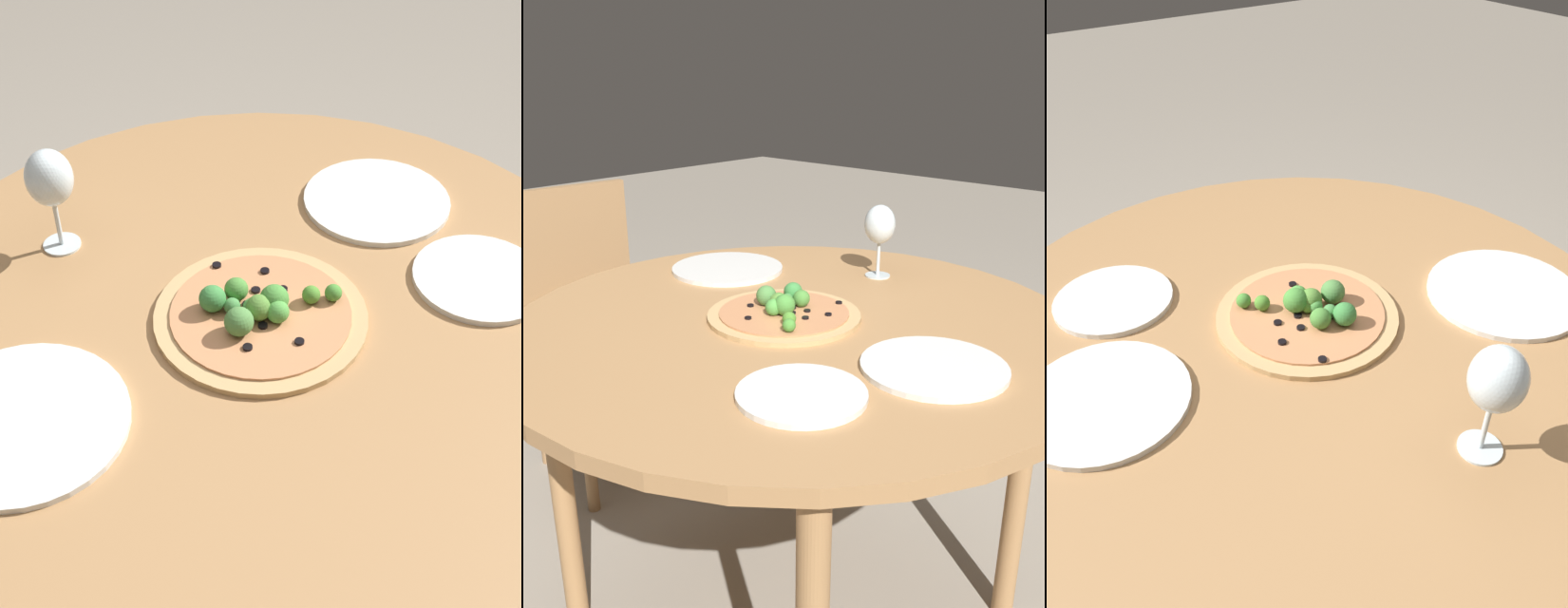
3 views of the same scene
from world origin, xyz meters
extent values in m
plane|color=gray|center=(0.00, 0.00, 0.00)|extent=(12.00, 12.00, 0.00)
cylinder|color=#A87A4C|center=(0.00, 0.00, 0.76)|extent=(1.16, 1.16, 0.03)
cylinder|color=#A87A4C|center=(0.36, -0.36, 0.37)|extent=(0.05, 0.05, 0.74)
cylinder|color=#A87A4C|center=(-0.36, 0.36, 0.37)|extent=(0.05, 0.05, 0.74)
cylinder|color=#A87A4C|center=(0.36, 0.36, 0.37)|extent=(0.05, 0.05, 0.74)
cylinder|color=#997047|center=(0.72, 0.09, 0.20)|extent=(0.04, 0.04, 0.41)
cylinder|color=#997047|center=(1.06, 0.06, 0.20)|extent=(0.04, 0.04, 0.41)
cylinder|color=tan|center=(0.02, 0.01, 0.78)|extent=(0.31, 0.31, 0.01)
cylinder|color=tan|center=(0.02, 0.01, 0.78)|extent=(0.27, 0.27, 0.00)
sphere|color=#538836|center=(0.03, 0.01, 0.80)|extent=(0.04, 0.04, 0.04)
sphere|color=#4C9643|center=(0.03, 0.00, 0.80)|extent=(0.03, 0.03, 0.03)
sphere|color=#4D852B|center=(0.02, 0.01, 0.80)|extent=(0.02, 0.02, 0.02)
sphere|color=#468A32|center=(-0.06, 0.08, 0.80)|extent=(0.03, 0.03, 0.03)
sphere|color=#4D9B40|center=(0.02, 0.04, 0.80)|extent=(0.03, 0.03, 0.03)
sphere|color=#4B882D|center=(-0.04, 0.06, 0.80)|extent=(0.03, 0.03, 0.03)
sphere|color=#468D38|center=(0.01, 0.02, 0.81)|extent=(0.04, 0.04, 0.04)
sphere|color=#4C8441|center=(0.07, 0.01, 0.81)|extent=(0.04, 0.04, 0.04)
sphere|color=#478636|center=(0.02, -0.04, 0.80)|extent=(0.04, 0.04, 0.04)
sphere|color=#3B843E|center=(0.05, -0.05, 0.81)|extent=(0.04, 0.04, 0.04)
sphere|color=#438441|center=(0.04, -0.03, 0.80)|extent=(0.02, 0.02, 0.02)
cylinder|color=black|center=(0.04, 0.09, 0.79)|extent=(0.01, 0.01, 0.00)
cylinder|color=black|center=(0.04, 0.03, 0.79)|extent=(0.01, 0.01, 0.00)
cylinder|color=black|center=(0.00, 0.01, 0.79)|extent=(0.01, 0.01, 0.00)
cylinder|color=black|center=(0.04, -0.03, 0.79)|extent=(0.01, 0.01, 0.00)
cylinder|color=black|center=(-0.03, -0.11, 0.79)|extent=(0.01, 0.01, 0.00)
cylinder|color=black|center=(-0.01, -0.02, 0.79)|extent=(0.01, 0.01, 0.00)
cylinder|color=black|center=(-0.04, 0.01, 0.79)|extent=(0.01, 0.01, 0.00)
cylinder|color=black|center=(0.09, 0.03, 0.79)|extent=(0.01, 0.01, 0.00)
cylinder|color=black|center=(0.02, -0.02, 0.79)|extent=(0.01, 0.01, 0.00)
cylinder|color=black|center=(-0.06, -0.04, 0.79)|extent=(0.01, 0.01, 0.00)
cylinder|color=silver|center=(0.05, -0.36, 0.77)|extent=(0.06, 0.06, 0.00)
cylinder|color=silver|center=(0.05, -0.36, 0.82)|extent=(0.01, 0.01, 0.08)
ellipsoid|color=silver|center=(0.05, -0.36, 0.90)|extent=(0.07, 0.07, 0.09)
cylinder|color=silver|center=(0.35, -0.14, 0.78)|extent=(0.28, 0.28, 0.01)
cylinder|color=silver|center=(-0.33, 0.02, 0.78)|extent=(0.25, 0.25, 0.01)
cylinder|color=silver|center=(-0.24, 0.25, 0.78)|extent=(0.21, 0.21, 0.01)
camera|label=1|loc=(0.78, 0.50, 1.62)|focal=50.00mm
camera|label=2|loc=(-0.86, 0.96, 1.26)|focal=40.00mm
camera|label=3|loc=(-0.44, -0.65, 1.41)|focal=35.00mm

